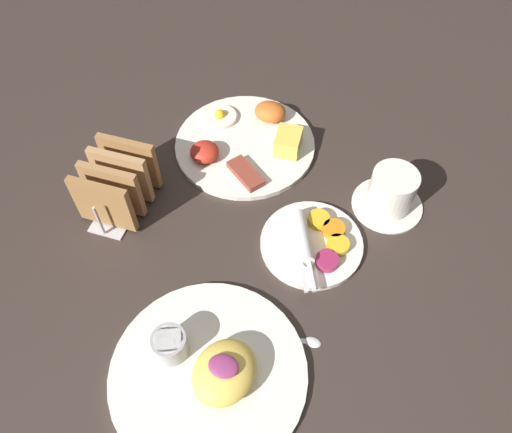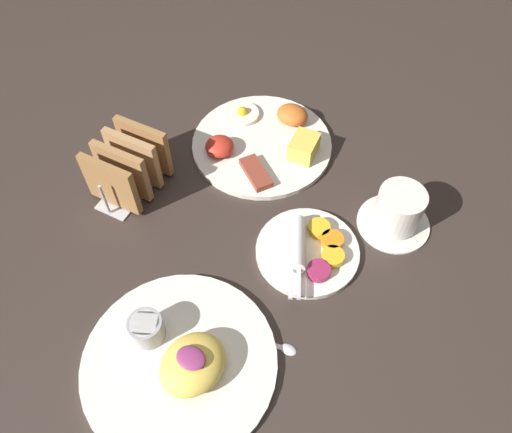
{
  "view_description": "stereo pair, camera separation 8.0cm",
  "coord_description": "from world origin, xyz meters",
  "views": [
    {
      "loc": [
        0.19,
        -0.41,
        0.68
      ],
      "look_at": [
        0.05,
        0.04,
        0.03
      ],
      "focal_mm": 35.0,
      "sensor_mm": 36.0,
      "label": 1
    },
    {
      "loc": [
        0.26,
        -0.38,
        0.68
      ],
      "look_at": [
        0.05,
        0.04,
        0.03
      ],
      "focal_mm": 35.0,
      "sensor_mm": 36.0,
      "label": 2
    }
  ],
  "objects": [
    {
      "name": "plate_condiments",
      "position": [
        0.14,
        0.03,
        0.01
      ],
      "size": [
        0.17,
        0.18,
        0.04
      ],
      "color": "silver",
      "rests_on": "ground_plane"
    },
    {
      "name": "teaspoon",
      "position": [
        0.15,
        -0.13,
        0.0
      ],
      "size": [
        0.13,
        0.03,
        0.01
      ],
      "color": "silver",
      "rests_on": "ground_plane"
    },
    {
      "name": "plate_foreground",
      "position": [
        0.06,
        -0.21,
        0.01
      ],
      "size": [
        0.27,
        0.27,
        0.06
      ],
      "color": "silver",
      "rests_on": "ground_plane"
    },
    {
      "name": "coffee_cup",
      "position": [
        0.25,
        0.15,
        0.04
      ],
      "size": [
        0.12,
        0.12,
        0.08
      ],
      "color": "silver",
      "rests_on": "ground_plane"
    },
    {
      "name": "plate_breakfast",
      "position": [
        -0.02,
        0.21,
        0.01
      ],
      "size": [
        0.26,
        0.26,
        0.05
      ],
      "color": "silver",
      "rests_on": "ground_plane"
    },
    {
      "name": "toast_rack",
      "position": [
        -0.18,
        0.02,
        0.05
      ],
      "size": [
        0.1,
        0.15,
        0.1
      ],
      "color": "#B7B7BC",
      "rests_on": "ground_plane"
    },
    {
      "name": "ground_plane",
      "position": [
        0.0,
        0.0,
        0.0
      ],
      "size": [
        3.0,
        3.0,
        0.0
      ],
      "primitive_type": "plane",
      "color": "#332823"
    }
  ]
}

